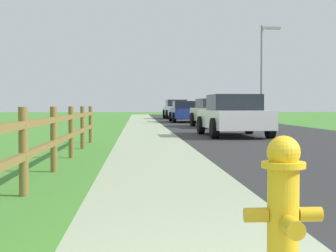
{
  "coord_description": "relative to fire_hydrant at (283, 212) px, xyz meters",
  "views": [
    {
      "loc": [
        -1.41,
        -2.1,
        1.06
      ],
      "look_at": [
        -0.83,
        7.44,
        0.68
      ],
      "focal_mm": 54.9,
      "sensor_mm": 36.0,
      "label": 1
    }
  ],
  "objects": [
    {
      "name": "curb_concrete",
      "position": [
        -2.43,
        26.23,
        -0.44
      ],
      "size": [
        6.0,
        66.0,
        0.01
      ],
      "primitive_type": "cube",
      "color": "#9FAF8A",
      "rests_on": "ground"
    },
    {
      "name": "street_lamp",
      "position": [
        6.54,
        26.65,
        2.99
      ],
      "size": [
        1.17,
        0.2,
        5.72
      ],
      "color": "gray",
      "rests_on": "ground"
    },
    {
      "name": "ground_plane",
      "position": [
        0.57,
        24.23,
        -0.45
      ],
      "size": [
        120.0,
        120.0,
        0.0
      ],
      "primitive_type": "plane",
      "color": "#458831"
    },
    {
      "name": "road_asphalt",
      "position": [
        4.07,
        26.23,
        -0.44
      ],
      "size": [
        7.0,
        66.0,
        0.01
      ],
      "primitive_type": "cube",
      "color": "#2C2C2C",
      "rests_on": "ground"
    },
    {
      "name": "parked_car_beige",
      "position": [
        3.06,
        22.35,
        0.27
      ],
      "size": [
        2.24,
        4.71,
        1.41
      ],
      "color": "#C6B793",
      "rests_on": "ground"
    },
    {
      "name": "parked_suv_white",
      "position": [
        2.52,
        14.78,
        0.27
      ],
      "size": [
        2.16,
        4.45,
        1.45
      ],
      "color": "white",
      "rests_on": "ground"
    },
    {
      "name": "grass_verge",
      "position": [
        -3.93,
        26.23,
        -0.44
      ],
      "size": [
        5.0,
        66.0,
        0.0
      ],
      "primitive_type": "cube",
      "color": "#458831",
      "rests_on": "ground"
    },
    {
      "name": "parked_car_blue",
      "position": [
        2.36,
        30.36,
        0.23
      ],
      "size": [
        2.0,
        4.79,
        1.37
      ],
      "color": "navy",
      "rests_on": "ground"
    },
    {
      "name": "fire_hydrant",
      "position": [
        0.0,
        0.0,
        0.0
      ],
      "size": [
        0.45,
        0.39,
        0.89
      ],
      "color": "yellow",
      "rests_on": "ground"
    },
    {
      "name": "parked_car_silver",
      "position": [
        2.42,
        39.05,
        0.34
      ],
      "size": [
        2.08,
        4.99,
        1.56
      ],
      "color": "#B7BABF",
      "rests_on": "ground"
    },
    {
      "name": "rail_fence",
      "position": [
        -2.15,
        5.32,
        0.16
      ],
      "size": [
        0.11,
        13.19,
        1.04
      ],
      "color": "brown",
      "rests_on": "ground"
    }
  ]
}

